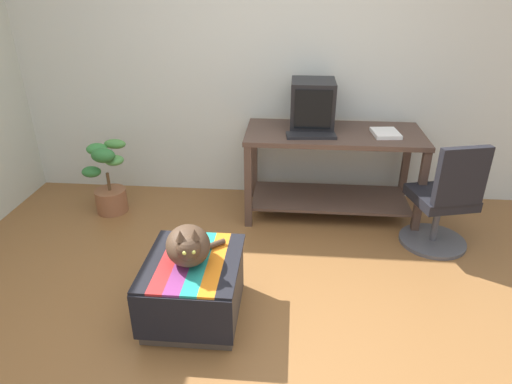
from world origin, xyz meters
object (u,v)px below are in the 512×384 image
Objects in this scene: book at (386,133)px; potted_plant at (108,182)px; ottoman_with_blanket at (194,288)px; office_chair at (444,203)px; keyboard at (311,136)px; cat at (188,245)px; tv_monitor at (312,105)px; desk at (332,159)px.

potted_plant is (-2.38, -0.09, -0.49)m from book.
office_chair is at bearing 28.13° from ottoman_with_blanket.
keyboard is 0.59× the size of ottoman_with_blanket.
book is at bearing 2.25° from potted_plant.
keyboard is 1.51m from cat.
keyboard is (-0.01, -0.24, -0.19)m from tv_monitor.
keyboard reaches higher than potted_plant.
ottoman_with_blanket is at bearing -124.63° from keyboard.
tv_monitor reaches higher than ottoman_with_blanket.
office_chair is at bearing -53.20° from book.
book is 0.38× the size of potted_plant.
tv_monitor is 1.31m from office_chair.
desk is 1.72m from cat.
tv_monitor is 1.63× the size of book.
desk is 1.73m from ottoman_with_blanket.
ottoman_with_blanket is 1.03× the size of potted_plant.
book reaches higher than ottoman_with_blanket.
tv_monitor is at bearing -44.32° from office_chair.
tv_monitor is 0.62× the size of potted_plant.
potted_plant is at bearing 129.08° from ottoman_with_blanket.
ottoman_with_blanket is 0.76× the size of office_chair.
desk is 0.49m from book.
desk is at bearing 57.09° from ottoman_with_blanket.
desk is at bearing -26.57° from tv_monitor.
keyboard is at bearing -176.72° from book.
ottoman_with_blanket is at bearing -123.18° from desk.
desk is 2.27× the size of potted_plant.
tv_monitor reaches higher than cat.
potted_plant is (-1.97, -0.14, -0.23)m from desk.
ottoman_with_blanket is (-0.73, -1.28, -0.58)m from keyboard.
tv_monitor is 0.65m from book.
desk reaches higher than potted_plant.
desk is 3.67× the size of tv_monitor.
tv_monitor is 0.97× the size of cat.
keyboard is (-0.20, -0.15, 0.25)m from desk.
tv_monitor is 1.76m from cat.
office_chair is (0.41, -0.45, -0.40)m from book.
tv_monitor is 1.85m from ottoman_with_blanket.
office_chair reaches higher than book.
office_chair is at bearing -7.17° from potted_plant.
tv_monitor reaches higher than potted_plant.
cat is (-0.01, -0.01, 0.32)m from ottoman_with_blanket.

